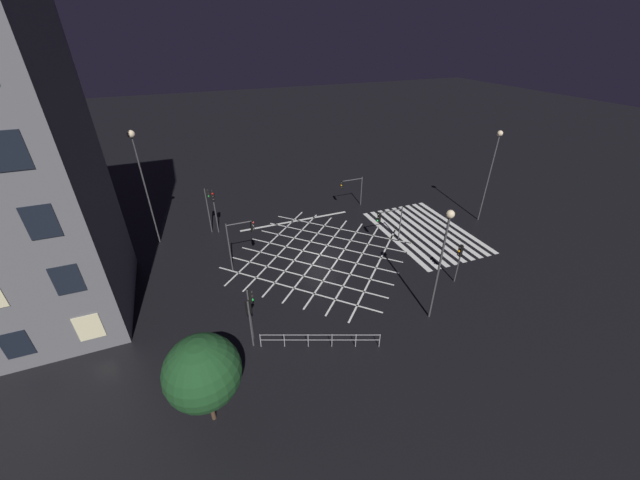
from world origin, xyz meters
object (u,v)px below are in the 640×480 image
object	(u,v)px
traffic_light_median_north	(242,235)
street_lamp_west	(444,245)
street_tree_near	(203,372)
traffic_light_nw_cross	(250,305)
street_lamp_east	(138,161)
traffic_light_se_cross	(350,186)
street_lamp_far	(493,159)
traffic_light_sw_cross	(459,256)
traffic_light_ne_cross	(208,202)
traffic_light_nw_main	(249,314)
traffic_light_ne_main	(214,204)
traffic_light_median_south	(388,219)

from	to	relation	value
traffic_light_median_north	street_lamp_west	bearing A→B (deg)	-44.71
traffic_light_median_north	street_tree_near	size ratio (longest dim) A/B	0.82
traffic_light_nw_cross	street_lamp_east	bearing A→B (deg)	110.00
traffic_light_se_cross	street_lamp_far	size ratio (longest dim) A/B	0.36
traffic_light_sw_cross	traffic_light_ne_cross	distance (m)	22.74
traffic_light_se_cross	traffic_light_nw_cross	xyz separation A→B (m)	(-15.58, 14.39, 0.41)
street_tree_near	traffic_light_nw_main	bearing A→B (deg)	-35.52
traffic_light_ne_main	street_lamp_far	world-z (taller)	street_lamp_far
traffic_light_median_north	traffic_light_ne_cross	xyz separation A→B (m)	(7.35, 1.77, 0.03)
traffic_light_median_north	traffic_light_ne_main	size ratio (longest dim) A/B	1.00
traffic_light_se_cross	traffic_light_median_south	world-z (taller)	traffic_light_median_south
traffic_light_median_north	traffic_light_nw_main	size ratio (longest dim) A/B	1.23
traffic_light_sw_cross	street_lamp_far	distance (m)	12.89
street_lamp_east	traffic_light_nw_main	bearing A→B (deg)	-161.29
traffic_light_nw_main	street_tree_near	world-z (taller)	street_tree_near
traffic_light_median_north	street_lamp_east	size ratio (longest dim) A/B	0.43
traffic_light_ne_main	street_lamp_east	size ratio (longest dim) A/B	0.42
traffic_light_sw_cross	street_tree_near	world-z (taller)	street_tree_near
street_lamp_east	street_lamp_far	size ratio (longest dim) A/B	1.12
traffic_light_ne_main	street_lamp_far	distance (m)	27.01
traffic_light_ne_main	street_lamp_west	xyz separation A→B (m)	(-17.59, -11.96, 2.74)
traffic_light_ne_cross	traffic_light_ne_main	size ratio (longest dim) A/B	1.04
traffic_light_se_cross	street_lamp_east	distance (m)	20.69
traffic_light_ne_cross	street_lamp_east	distance (m)	6.70
street_lamp_far	traffic_light_median_south	bearing A→B (deg)	91.27
traffic_light_median_north	traffic_light_ne_main	bearing A→B (deg)	100.10
traffic_light_median_north	traffic_light_se_cross	distance (m)	15.31
traffic_light_ne_main	traffic_light_nw_main	size ratio (longest dim) A/B	1.22
traffic_light_median_north	street_lamp_east	bearing A→B (deg)	132.52
traffic_light_ne_cross	traffic_light_ne_main	distance (m)	0.66
street_lamp_east	street_lamp_west	bearing A→B (deg)	-135.80
traffic_light_median_south	traffic_light_nw_cross	size ratio (longest dim) A/B	0.84
traffic_light_ne_cross	street_tree_near	distance (m)	20.26
traffic_light_median_south	traffic_light_ne_main	bearing A→B (deg)	-27.98
traffic_light_nw_main	traffic_light_nw_cross	distance (m)	0.61
traffic_light_nw_cross	street_lamp_east	xyz separation A→B (m)	(15.33, 5.58, 4.98)
street_lamp_east	street_tree_near	size ratio (longest dim) A/B	1.92
traffic_light_sw_cross	street_tree_near	xyz separation A→B (m)	(-4.72, 19.27, 1.12)
traffic_light_ne_main	street_lamp_west	world-z (taller)	street_lamp_west
street_lamp_far	traffic_light_median_north	bearing A→B (deg)	89.05
traffic_light_ne_cross	street_lamp_far	world-z (taller)	street_lamp_far
street_lamp_far	traffic_light_nw_cross	bearing A→B (deg)	106.64
traffic_light_se_cross	traffic_light_median_south	distance (m)	8.19
traffic_light_nw_cross	street_lamp_far	xyz separation A→B (m)	(7.65, -25.61, 3.71)
traffic_light_sw_cross	traffic_light_nw_cross	bearing A→B (deg)	0.10
traffic_light_sw_cross	street_lamp_far	size ratio (longest dim) A/B	0.37
traffic_light_ne_cross	traffic_light_ne_main	xyz separation A→B (m)	(-0.37, -0.52, -0.12)
traffic_light_ne_main	street_lamp_far	xyz separation A→B (m)	(-7.38, -25.76, 3.42)
street_tree_near	traffic_light_nw_cross	bearing A→B (deg)	-34.36
street_lamp_east	street_tree_near	xyz separation A→B (m)	(-20.03, -2.37, -4.25)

